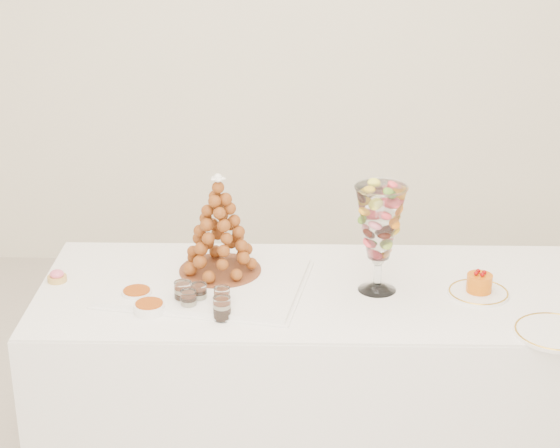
{
  "coord_description": "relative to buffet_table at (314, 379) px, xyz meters",
  "views": [
    {
      "loc": [
        0.07,
        -2.65,
        2.11
      ],
      "look_at": [
        0.0,
        0.22,
        0.94
      ],
      "focal_mm": 60.0,
      "sensor_mm": 36.0,
      "label": 1
    }
  ],
  "objects": [
    {
      "name": "pink_tart",
      "position": [
        -0.89,
        0.04,
        0.38
      ],
      "size": [
        0.07,
        0.07,
        0.04
      ],
      "color": "tan",
      "rests_on": "buffet_table"
    },
    {
      "name": "buffet_table",
      "position": [
        0.0,
        0.0,
        0.0
      ],
      "size": [
        1.88,
        0.76,
        0.72
      ],
      "rotation": [
        0.0,
        0.0,
        0.0
      ],
      "color": "white",
      "rests_on": "ground"
    },
    {
      "name": "cake_plate",
      "position": [
        0.54,
        -0.03,
        0.36
      ],
      "size": [
        0.2,
        0.2,
        0.01
      ],
      "primitive_type": "cylinder",
      "color": "white",
      "rests_on": "buffet_table"
    },
    {
      "name": "croquembouche",
      "position": [
        -0.33,
        0.09,
        0.55
      ],
      "size": [
        0.29,
        0.29,
        0.35
      ],
      "rotation": [
        0.0,
        0.0,
        -0.23
      ],
      "color": "brown",
      "rests_on": "lace_tray"
    },
    {
      "name": "verrine_b",
      "position": [
        -0.38,
        -0.12,
        0.39
      ],
      "size": [
        0.06,
        0.06,
        0.07
      ],
      "primitive_type": "cylinder",
      "rotation": [
        0.0,
        0.0,
        -0.19
      ],
      "color": "white",
      "rests_on": "buffet_table"
    },
    {
      "name": "verrine_d",
      "position": [
        -0.41,
        -0.17,
        0.39
      ],
      "size": [
        0.06,
        0.06,
        0.07
      ],
      "primitive_type": "cylinder",
      "rotation": [
        0.0,
        0.0,
        0.22
      ],
      "color": "white",
      "rests_on": "buffet_table"
    },
    {
      "name": "ramekin_front",
      "position": [
        -0.53,
        -0.19,
        0.37
      ],
      "size": [
        0.1,
        0.1,
        0.03
      ],
      "primitive_type": "cylinder",
      "color": "white",
      "rests_on": "buffet_table"
    },
    {
      "name": "ramekin_back",
      "position": [
        -0.59,
        -0.1,
        0.37
      ],
      "size": [
        0.1,
        0.1,
        0.03
      ],
      "primitive_type": "cylinder",
      "color": "white",
      "rests_on": "buffet_table"
    },
    {
      "name": "macaron_vase",
      "position": [
        0.21,
        -0.01,
        0.6
      ],
      "size": [
        0.17,
        0.17,
        0.37
      ],
      "color": "white",
      "rests_on": "buffet_table"
    },
    {
      "name": "verrine_c",
      "position": [
        -0.3,
        -0.15,
        0.39
      ],
      "size": [
        0.07,
        0.07,
        0.07
      ],
      "primitive_type": "cylinder",
      "rotation": [
        0.0,
        0.0,
        -0.28
      ],
      "color": "white",
      "rests_on": "buffet_table"
    },
    {
      "name": "mousse_cake",
      "position": [
        0.55,
        -0.03,
        0.4
      ],
      "size": [
        0.09,
        0.09,
        0.07
      ],
      "color": "#D36009",
      "rests_on": "cake_plate"
    },
    {
      "name": "lace_tray",
      "position": [
        -0.37,
        0.02,
        0.37
      ],
      "size": [
        0.71,
        0.58,
        0.02
      ],
      "primitive_type": "cube",
      "rotation": [
        0.0,
        0.0,
        -0.17
      ],
      "color": "white",
      "rests_on": "buffet_table"
    },
    {
      "name": "verrine_e",
      "position": [
        -0.3,
        -0.23,
        0.4
      ],
      "size": [
        0.06,
        0.06,
        0.08
      ],
      "primitive_type": "cylinder",
      "rotation": [
        0.0,
        0.0,
        -0.07
      ],
      "color": "white",
      "rests_on": "buffet_table"
    },
    {
      "name": "verrine_a",
      "position": [
        -0.43,
        -0.12,
        0.4
      ],
      "size": [
        0.07,
        0.07,
        0.08
      ],
      "primitive_type": "cylinder",
      "rotation": [
        0.0,
        0.0,
        -0.27
      ],
      "color": "white",
      "rests_on": "buffet_table"
    },
    {
      "name": "spare_plate",
      "position": [
        0.73,
        -0.3,
        0.36
      ],
      "size": [
        0.25,
        0.25,
        0.01
      ],
      "primitive_type": "cylinder",
      "color": "white",
      "rests_on": "buffet_table"
    }
  ]
}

